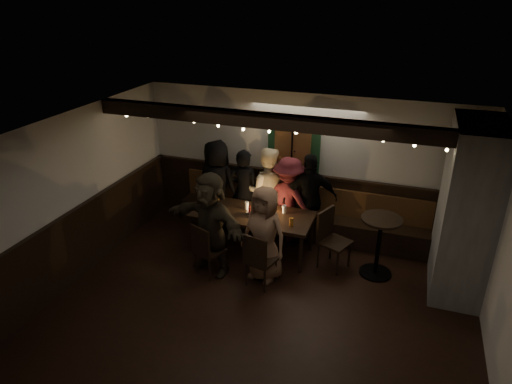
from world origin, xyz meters
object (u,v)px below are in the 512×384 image
at_px(person_d, 289,199).
at_px(person_f, 210,223).
at_px(person_b, 244,191).
at_px(dining_table, 252,217).
at_px(chair_end, 330,235).
at_px(person_a, 217,185).
at_px(person_g, 264,234).
at_px(chair_near_right, 258,258).
at_px(chair_near_left, 205,248).
at_px(high_top, 379,239).
at_px(person_e, 310,199).
at_px(person_c, 267,191).

bearing_deg(person_d, person_f, 76.16).
xyz_separation_m(person_b, person_f, (-0.03, -1.40, 0.04)).
bearing_deg(dining_table, person_f, -119.53).
xyz_separation_m(chair_end, person_f, (-1.77, -0.76, 0.29)).
xyz_separation_m(person_a, person_g, (1.37, -1.32, -0.08)).
bearing_deg(chair_near_right, chair_near_left, 179.09).
distance_m(dining_table, person_b, 0.77).
height_order(chair_near_right, person_g, person_g).
height_order(person_a, person_g, person_a).
height_order(chair_near_left, high_top, high_top).
bearing_deg(high_top, person_g, -158.44).
bearing_deg(person_g, chair_near_right, -75.95).
relative_size(high_top, person_d, 0.64).
height_order(chair_end, person_e, person_e).
bearing_deg(person_d, person_e, -157.18).
distance_m(person_b, person_c, 0.43).
bearing_deg(chair_near_left, dining_table, 64.32).
bearing_deg(dining_table, person_e, 38.80).
bearing_deg(person_e, dining_table, 15.99).
relative_size(chair_near_right, person_e, 0.55).
xyz_separation_m(person_a, person_b, (0.54, -0.01, -0.05)).
bearing_deg(person_e, person_b, -21.59).
bearing_deg(person_d, person_c, 2.06).
relative_size(chair_end, person_a, 0.58).
xyz_separation_m(dining_table, person_g, (0.44, -0.65, 0.10)).
height_order(person_e, person_g, person_e).
distance_m(dining_table, chair_near_right, 1.05).
bearing_deg(person_b, chair_near_left, 87.89).
bearing_deg(person_f, chair_end, 43.10).
xyz_separation_m(chair_near_left, chair_near_right, (0.88, -0.01, 0.01)).
distance_m(dining_table, person_f, 0.88).
bearing_deg(person_e, chair_near_left, 28.44).
height_order(chair_near_left, person_f, person_f).
bearing_deg(chair_near_left, chair_end, 27.67).
distance_m(person_a, person_f, 1.50).
distance_m(chair_near_left, person_e, 2.08).
bearing_deg(person_e, person_c, -29.98).
distance_m(chair_near_right, person_g, 0.39).
distance_m(chair_near_right, person_f, 0.94).
relative_size(chair_near_left, person_b, 0.55).
xyz_separation_m(person_d, person_e, (0.38, 0.03, 0.05)).
height_order(chair_near_left, person_b, person_b).
relative_size(dining_table, chair_near_left, 2.30).
xyz_separation_m(high_top, person_g, (-1.68, -0.66, 0.14)).
relative_size(high_top, person_g, 0.65).
xyz_separation_m(high_top, person_b, (-2.51, 0.64, 0.17)).
distance_m(person_f, person_g, 0.87).
height_order(dining_table, chair_near_left, chair_near_left).
relative_size(chair_near_right, person_c, 0.55).
xyz_separation_m(chair_near_right, person_f, (-0.86, 0.19, 0.34)).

